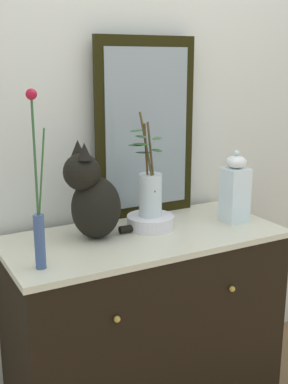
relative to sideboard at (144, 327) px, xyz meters
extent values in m
cube|color=silver|center=(0.00, 0.34, 0.87)|extent=(4.40, 0.08, 2.60)
cube|color=black|center=(0.00, 0.00, -0.01)|extent=(1.13, 0.52, 0.83)
cube|color=beige|center=(0.00, 0.00, 0.42)|extent=(1.15, 0.53, 0.02)
sphere|color=#B79338|center=(-0.25, -0.27, 0.24)|extent=(0.02, 0.02, 0.02)
sphere|color=#B79338|center=(0.25, -0.27, 0.24)|extent=(0.02, 0.02, 0.02)
cube|color=black|center=(0.14, 0.24, 0.83)|extent=(0.48, 0.03, 0.80)
cube|color=gray|center=(0.14, 0.23, 0.83)|extent=(0.41, 0.01, 0.70)
ellipsoid|color=black|center=(-0.19, 0.06, 0.55)|extent=(0.21, 0.19, 0.25)
sphere|color=black|center=(-0.24, 0.06, 0.71)|extent=(0.15, 0.15, 0.15)
cone|color=black|center=(-0.24, 0.02, 0.79)|extent=(0.06, 0.06, 0.07)
cone|color=black|center=(-0.24, 0.10, 0.79)|extent=(0.06, 0.06, 0.07)
cylinder|color=black|center=(0.01, 0.05, 0.44)|extent=(0.19, 0.04, 0.03)
cylinder|color=#3B5184|center=(-0.48, -0.14, 0.53)|extent=(0.04, 0.04, 0.19)
cylinder|color=#325B33|center=(-0.48, -0.14, 0.81)|extent=(0.01, 0.01, 0.38)
sphere|color=#AF132B|center=(-0.48, -0.14, 1.02)|extent=(0.04, 0.04, 0.04)
cylinder|color=#2E5D2B|center=(-0.46, -0.14, 0.77)|extent=(0.04, 0.01, 0.29)
cylinder|color=white|center=(0.06, 0.06, 0.46)|extent=(0.20, 0.20, 0.05)
cylinder|color=silver|center=(0.06, 0.06, 0.57)|extent=(0.10, 0.10, 0.18)
cylinder|color=#4F361A|center=(0.04, 0.06, 0.73)|extent=(0.01, 0.04, 0.28)
ellipsoid|color=#37563C|center=(0.04, 0.07, 0.75)|extent=(0.08, 0.07, 0.01)
ellipsoid|color=#2D5831|center=(0.00, 0.06, 0.79)|extent=(0.08, 0.06, 0.01)
ellipsoid|color=#376436|center=(0.01, 0.05, 0.83)|extent=(0.04, 0.07, 0.01)
cylinder|color=#4C3B1B|center=(0.04, 0.05, 0.76)|extent=(0.04, 0.09, 0.32)
ellipsoid|color=#305F2B|center=(0.01, 0.04, 0.80)|extent=(0.07, 0.08, 0.01)
ellipsoid|color=#2C5435|center=(-0.01, 0.04, 0.85)|extent=(0.08, 0.06, 0.01)
cylinder|color=#473C24|center=(0.06, 0.04, 0.74)|extent=(0.04, 0.02, 0.29)
ellipsoid|color=#305A2E|center=(0.06, 0.01, 0.77)|extent=(0.04, 0.07, 0.01)
ellipsoid|color=#365A31|center=(0.07, 0.01, 0.82)|extent=(0.08, 0.07, 0.01)
cube|color=white|center=(0.43, -0.04, 0.55)|extent=(0.10, 0.10, 0.24)
ellipsoid|color=white|center=(0.43, -0.04, 0.70)|extent=(0.09, 0.09, 0.05)
sphere|color=silver|center=(0.43, -0.04, 0.74)|extent=(0.02, 0.02, 0.02)
camera|label=1|loc=(-0.92, -1.71, 1.12)|focal=46.55mm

